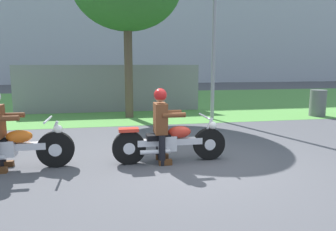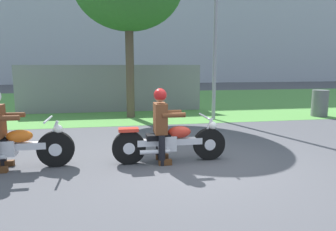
{
  "view_description": "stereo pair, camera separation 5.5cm",
  "coord_description": "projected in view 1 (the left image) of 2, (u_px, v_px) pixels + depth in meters",
  "views": [
    {
      "loc": [
        -1.53,
        -5.23,
        1.81
      ],
      "look_at": [
        -0.46,
        0.49,
        0.85
      ],
      "focal_mm": 33.06,
      "sensor_mm": 36.0,
      "label": 1
    },
    {
      "loc": [
        -1.48,
        -5.24,
        1.81
      ],
      "look_at": [
        -0.46,
        0.49,
        0.85
      ],
      "focal_mm": 33.06,
      "sensor_mm": 36.0,
      "label": 2
    }
  ],
  "objects": [
    {
      "name": "trash_can",
      "position": [
        318.0,
        103.0,
        10.98
      ],
      "size": [
        0.55,
        0.55,
        0.93
      ],
      "primitive_type": "cylinder",
      "color": "#595E5B",
      "rests_on": "ground"
    },
    {
      "name": "ground",
      "position": [
        197.0,
        165.0,
        5.64
      ],
      "size": [
        120.0,
        120.0,
        0.0
      ],
      "primitive_type": "plane",
      "color": "#4C4C51"
    },
    {
      "name": "motorcycle_lead",
      "position": [
        170.0,
        142.0,
        5.77
      ],
      "size": [
        2.14,
        0.66,
        0.86
      ],
      "rotation": [
        0.0,
        0.0,
        -0.0
      ],
      "color": "black",
      "rests_on": "ground"
    },
    {
      "name": "grass_verge",
      "position": [
        142.0,
        102.0,
        15.22
      ],
      "size": [
        60.0,
        12.0,
        0.01
      ],
      "primitive_type": "cube",
      "color": "#549342",
      "rests_on": "ground"
    },
    {
      "name": "fence_segment",
      "position": [
        110.0,
        89.0,
        11.82
      ],
      "size": [
        7.0,
        0.06,
        1.8
      ],
      "primitive_type": "cube",
      "color": "slate",
      "rests_on": "ground"
    },
    {
      "name": "rider_lead",
      "position": [
        161.0,
        120.0,
        5.68
      ],
      "size": [
        0.55,
        0.48,
        1.39
      ],
      "rotation": [
        0.0,
        0.0,
        -0.0
      ],
      "color": "black",
      "rests_on": "ground"
    },
    {
      "name": "streetlight_pole",
      "position": [
        218.0,
        5.0,
        9.81
      ],
      "size": [
        0.96,
        0.2,
        5.94
      ],
      "color": "gray",
      "rests_on": "ground"
    },
    {
      "name": "motorcycle_follow",
      "position": [
        9.0,
        148.0,
        5.34
      ],
      "size": [
        2.18,
        0.66,
        0.88
      ],
      "rotation": [
        0.0,
        0.0,
        -0.0
      ],
      "color": "black",
      "rests_on": "ground"
    }
  ]
}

